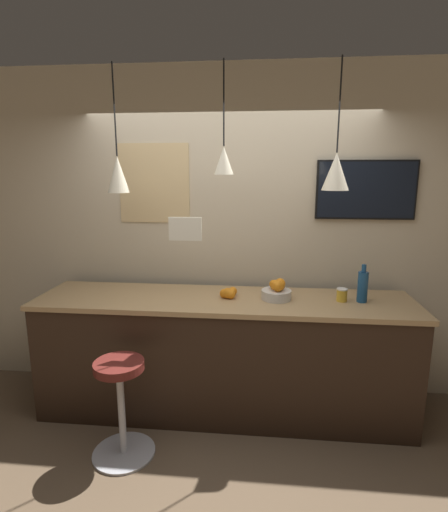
% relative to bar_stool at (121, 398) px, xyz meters
% --- Properties ---
extents(ground_plane, '(14.00, 14.00, 0.00)m').
position_rel_bar_stool_xyz_m(ground_plane, '(0.67, -0.07, -0.45)').
color(ground_plane, brown).
extents(back_wall, '(8.00, 0.06, 2.90)m').
position_rel_bar_stool_xyz_m(back_wall, '(0.67, 1.10, 1.00)').
color(back_wall, beige).
rests_on(back_wall, ground_plane).
extents(service_counter, '(3.05, 0.72, 1.00)m').
position_rel_bar_stool_xyz_m(service_counter, '(0.67, 0.63, 0.05)').
color(service_counter, black).
rests_on(service_counter, ground_plane).
extents(bar_stool, '(0.45, 0.45, 0.72)m').
position_rel_bar_stool_xyz_m(bar_stool, '(0.00, 0.00, 0.00)').
color(bar_stool, '#B7B7BC').
rests_on(bar_stool, ground_plane).
extents(fruit_bowl, '(0.24, 0.24, 0.16)m').
position_rel_bar_stool_xyz_m(fruit_bowl, '(1.09, 0.65, 0.62)').
color(fruit_bowl, beige).
rests_on(fruit_bowl, service_counter).
extents(orange_pile, '(0.14, 0.17, 0.09)m').
position_rel_bar_stool_xyz_m(orange_pile, '(0.70, 0.65, 0.59)').
color(orange_pile, orange).
rests_on(orange_pile, service_counter).
extents(juice_bottle, '(0.08, 0.08, 0.30)m').
position_rel_bar_stool_xyz_m(juice_bottle, '(1.76, 0.65, 0.68)').
color(juice_bottle, navy).
rests_on(juice_bottle, service_counter).
extents(spread_jar, '(0.08, 0.08, 0.10)m').
position_rel_bar_stool_xyz_m(spread_jar, '(1.60, 0.65, 0.60)').
color(spread_jar, gold).
rests_on(spread_jar, service_counter).
extents(pendant_lamp_left, '(0.17, 0.17, 0.96)m').
position_rel_bar_stool_xyz_m(pendant_lamp_left, '(-0.16, 0.62, 1.54)').
color(pendant_lamp_left, black).
extents(pendant_lamp_middle, '(0.15, 0.15, 0.82)m').
position_rel_bar_stool_xyz_m(pendant_lamp_middle, '(0.67, 0.62, 1.64)').
color(pendant_lamp_middle, black).
extents(pendant_lamp_right, '(0.20, 0.20, 0.93)m').
position_rel_bar_stool_xyz_m(pendant_lamp_right, '(1.49, 0.62, 1.56)').
color(pendant_lamp_right, black).
extents(mounted_tv, '(0.82, 0.04, 0.49)m').
position_rel_bar_stool_xyz_m(mounted_tv, '(1.82, 1.05, 1.40)').
color(mounted_tv, black).
extents(hanging_menu_board, '(0.24, 0.01, 0.17)m').
position_rel_bar_stool_xyz_m(hanging_menu_board, '(0.41, 0.35, 1.15)').
color(hanging_menu_board, white).
extents(wall_poster, '(0.63, 0.01, 0.69)m').
position_rel_bar_stool_xyz_m(wall_poster, '(-0.00, 1.07, 1.45)').
color(wall_poster, '#DBBC84').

